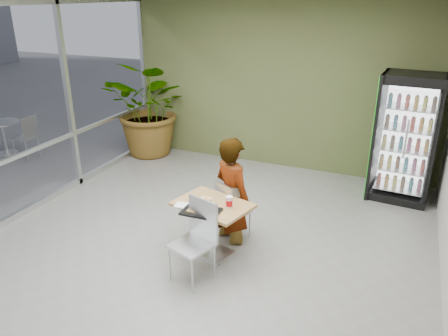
{
  "coord_description": "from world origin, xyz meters",
  "views": [
    {
      "loc": [
        2.31,
        -4.5,
        3.26
      ],
      "look_at": [
        0.11,
        0.63,
        1.0
      ],
      "focal_mm": 35.0,
      "sensor_mm": 36.0,
      "label": 1
    }
  ],
  "objects_px": {
    "seated_woman": "(232,200)",
    "beverage_fridge": "(406,139)",
    "soda_cup": "(229,202)",
    "chair_near": "(197,234)",
    "dining_table": "(213,218)",
    "cafeteria_tray": "(201,211)",
    "chair_far": "(229,206)",
    "potted_plant": "(152,108)"
  },
  "relations": [
    {
      "from": "seated_woman",
      "to": "cafeteria_tray",
      "type": "bearing_deg",
      "value": 112.2
    },
    {
      "from": "dining_table",
      "to": "chair_near",
      "type": "bearing_deg",
      "value": -86.71
    },
    {
      "from": "seated_woman",
      "to": "potted_plant",
      "type": "relative_size",
      "value": 0.89
    },
    {
      "from": "dining_table",
      "to": "beverage_fridge",
      "type": "relative_size",
      "value": 0.51
    },
    {
      "from": "chair_near",
      "to": "potted_plant",
      "type": "bearing_deg",
      "value": 145.77
    },
    {
      "from": "dining_table",
      "to": "beverage_fridge",
      "type": "distance_m",
      "value": 3.6
    },
    {
      "from": "soda_cup",
      "to": "chair_near",
      "type": "bearing_deg",
      "value": -113.73
    },
    {
      "from": "chair_far",
      "to": "dining_table",
      "type": "bearing_deg",
      "value": 116.22
    },
    {
      "from": "chair_near",
      "to": "cafeteria_tray",
      "type": "bearing_deg",
      "value": 121.67
    },
    {
      "from": "seated_woman",
      "to": "cafeteria_tray",
      "type": "distance_m",
      "value": 0.79
    },
    {
      "from": "dining_table",
      "to": "cafeteria_tray",
      "type": "xyz_separation_m",
      "value": [
        -0.03,
        -0.28,
        0.23
      ]
    },
    {
      "from": "soda_cup",
      "to": "cafeteria_tray",
      "type": "distance_m",
      "value": 0.37
    },
    {
      "from": "dining_table",
      "to": "chair_far",
      "type": "height_order",
      "value": "chair_far"
    },
    {
      "from": "chair_near",
      "to": "soda_cup",
      "type": "xyz_separation_m",
      "value": [
        0.21,
        0.48,
        0.24
      ]
    },
    {
      "from": "seated_woman",
      "to": "potted_plant",
      "type": "bearing_deg",
      "value": -11.74
    },
    {
      "from": "beverage_fridge",
      "to": "cafeteria_tray",
      "type": "bearing_deg",
      "value": -120.45
    },
    {
      "from": "soda_cup",
      "to": "seated_woman",
      "type": "bearing_deg",
      "value": 107.77
    },
    {
      "from": "soda_cup",
      "to": "beverage_fridge",
      "type": "relative_size",
      "value": 0.07
    },
    {
      "from": "cafeteria_tray",
      "to": "beverage_fridge",
      "type": "xyz_separation_m",
      "value": [
        2.19,
        3.11,
        0.28
      ]
    },
    {
      "from": "beverage_fridge",
      "to": "chair_near",
      "type": "bearing_deg",
      "value": -117.89
    },
    {
      "from": "seated_woman",
      "to": "beverage_fridge",
      "type": "xyz_separation_m",
      "value": [
        2.08,
        2.34,
        0.45
      ]
    },
    {
      "from": "dining_table",
      "to": "chair_near",
      "type": "height_order",
      "value": "chair_near"
    },
    {
      "from": "potted_plant",
      "to": "chair_far",
      "type": "bearing_deg",
      "value": -42.43
    },
    {
      "from": "chair_near",
      "to": "seated_woman",
      "type": "xyz_separation_m",
      "value": [
        0.05,
        0.99,
        0.01
      ]
    },
    {
      "from": "chair_near",
      "to": "chair_far",
      "type": "bearing_deg",
      "value": 107.2
    },
    {
      "from": "chair_near",
      "to": "beverage_fridge",
      "type": "distance_m",
      "value": 3.98
    },
    {
      "from": "seated_woman",
      "to": "beverage_fridge",
      "type": "relative_size",
      "value": 0.86
    },
    {
      "from": "dining_table",
      "to": "cafeteria_tray",
      "type": "height_order",
      "value": "cafeteria_tray"
    },
    {
      "from": "chair_far",
      "to": "soda_cup",
      "type": "distance_m",
      "value": 0.62
    },
    {
      "from": "beverage_fridge",
      "to": "potted_plant",
      "type": "relative_size",
      "value": 1.04
    },
    {
      "from": "seated_woman",
      "to": "chair_far",
      "type": "bearing_deg",
      "value": 62.16
    },
    {
      "from": "chair_near",
      "to": "cafeteria_tray",
      "type": "relative_size",
      "value": 2.21
    },
    {
      "from": "chair_near",
      "to": "potted_plant",
      "type": "xyz_separation_m",
      "value": [
        -2.81,
        3.53,
        0.42
      ]
    },
    {
      "from": "seated_woman",
      "to": "soda_cup",
      "type": "height_order",
      "value": "seated_woman"
    },
    {
      "from": "beverage_fridge",
      "to": "soda_cup",
      "type": "bearing_deg",
      "value": -119.23
    },
    {
      "from": "soda_cup",
      "to": "dining_table",
      "type": "bearing_deg",
      "value": 174.02
    },
    {
      "from": "dining_table",
      "to": "seated_woman",
      "type": "distance_m",
      "value": 0.5
    },
    {
      "from": "dining_table",
      "to": "beverage_fridge",
      "type": "xyz_separation_m",
      "value": [
        2.16,
        2.83,
        0.51
      ]
    },
    {
      "from": "chair_near",
      "to": "soda_cup",
      "type": "bearing_deg",
      "value": 83.51
    },
    {
      "from": "seated_woman",
      "to": "soda_cup",
      "type": "distance_m",
      "value": 0.58
    },
    {
      "from": "seated_woman",
      "to": "cafeteria_tray",
      "type": "xyz_separation_m",
      "value": [
        -0.1,
        -0.76,
        0.16
      ]
    },
    {
      "from": "chair_far",
      "to": "soda_cup",
      "type": "height_order",
      "value": "soda_cup"
    }
  ]
}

